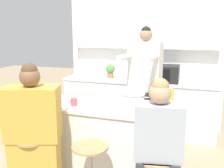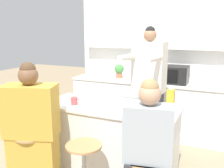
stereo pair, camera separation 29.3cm
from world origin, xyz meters
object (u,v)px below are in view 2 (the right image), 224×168
fruit_bowl (70,98)px  coffee_cup_near (96,100)px  kitchen_island (110,141)px  juice_carton (171,98)px  microwave (173,74)px  person_cooking (148,95)px  banana_bunch (54,102)px  potted_plant (119,70)px  person_wrapped_blanket (32,134)px  person_seated_near (147,164)px  cooking_pot (132,100)px  coffee_cup_far (74,101)px  bar_stool_leftmost (33,161)px

fruit_bowl → coffee_cup_near: 0.38m
kitchen_island → coffee_cup_near: 0.52m
juice_carton → microwave: bearing=99.5°
person_cooking → banana_bunch: size_ratio=10.60×
person_cooking → potted_plant: 1.19m
person_cooking → person_wrapped_blanket: size_ratio=1.25×
kitchen_island → juice_carton: size_ratio=7.23×
person_cooking → fruit_bowl: 1.05m
juice_carton → coffee_cup_near: bearing=-162.6°
person_wrapped_blanket → coffee_cup_near: bearing=36.2°
kitchen_island → coffee_cup_near: size_ratio=15.18×
banana_bunch → person_wrapped_blanket: bearing=-84.5°
banana_bunch → person_cooking: bearing=42.7°
person_seated_near → person_cooking: bearing=95.5°
person_wrapped_blanket → microwave: size_ratio=3.09×
person_seated_near → microwave: bearing=84.6°
cooking_pot → coffee_cup_far: cooking_pot is taller
bar_stool_leftmost → banana_bunch: size_ratio=3.88×
bar_stool_leftmost → fruit_bowl: size_ratio=3.17×
person_cooking → person_seated_near: size_ratio=1.32×
person_cooking → bar_stool_leftmost: bearing=-118.3°
person_wrapped_blanket → person_seated_near: person_wrapped_blanket is taller
person_seated_near → potted_plant: size_ratio=5.48×
person_seated_near → microwave: (-0.21, 2.13, 0.44)m
coffee_cup_far → juice_carton: bearing=20.0°
bar_stool_leftmost → cooking_pot: 1.30m
fruit_bowl → banana_bunch: (-0.09, -0.21, -0.00)m
person_wrapped_blanket → banana_bunch: size_ratio=8.46×
banana_bunch → potted_plant: (0.14, 1.73, 0.15)m
kitchen_island → person_seated_near: size_ratio=1.16×
person_wrapped_blanket → microwave: bearing=44.2°
person_wrapped_blanket → coffee_cup_far: person_wrapped_blanket is taller
bar_stool_leftmost → banana_bunch: 0.71m
person_seated_near → coffee_cup_near: person_seated_near is taller
coffee_cup_near → kitchen_island: bearing=1.9°
person_seated_near → microwave: size_ratio=2.94×
person_cooking → juice_carton: (0.38, -0.40, 0.10)m
person_seated_near → coffee_cup_far: bearing=143.6°
kitchen_island → banana_bunch: size_ratio=9.35×
person_cooking → microwave: (0.17, 0.84, 0.17)m
microwave → coffee_cup_far: bearing=-117.7°
juice_carton → fruit_bowl: bearing=-168.9°
banana_bunch → fruit_bowl: bearing=66.4°
coffee_cup_far → juice_carton: 1.13m
bar_stool_leftmost → potted_plant: (0.12, 2.17, 0.71)m
fruit_bowl → coffee_cup_far: coffee_cup_far is taller
kitchen_island → potted_plant: bearing=108.8°
kitchen_island → microwave: (0.45, 1.50, 0.61)m
bar_stool_leftmost → fruit_bowl: bearing=83.2°
potted_plant → microwave: bearing=-2.2°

